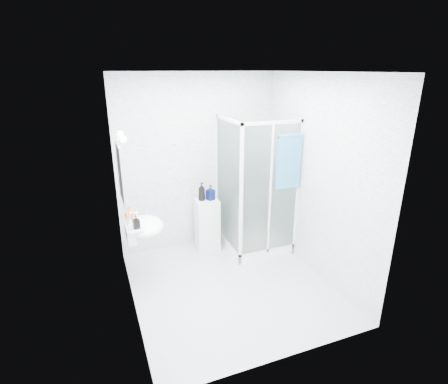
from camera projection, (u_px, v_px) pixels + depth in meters
name	position (u px, v px, depth m)	size (l,w,h in m)	color
room	(231.00, 190.00, 4.06)	(2.40, 2.60, 2.60)	white
shower_enclosure	(252.00, 222.00, 5.25)	(0.90, 0.95, 2.00)	white
wall_basin	(143.00, 227.00, 4.29)	(0.46, 0.56, 0.35)	white
mirror	(120.00, 174.00, 3.98)	(0.02, 0.60, 0.70)	white
vanity_lights	(121.00, 137.00, 3.86)	(0.10, 0.40, 0.08)	silver
wall_hooks	(181.00, 144.00, 4.97)	(0.23, 0.06, 0.03)	silver
storage_cabinet	(207.00, 224.00, 5.30)	(0.35, 0.37, 0.80)	silver
hand_towel	(289.00, 160.00, 4.66)	(0.35, 0.05, 0.74)	teal
shampoo_bottle_a	(202.00, 191.00, 5.10)	(0.11, 0.11, 0.28)	black
shampoo_bottle_b	(210.00, 192.00, 5.13)	(0.10, 0.11, 0.23)	#0A103D
soap_dispenser_orange	(130.00, 212.00, 4.34)	(0.13, 0.13, 0.16)	#F5561C
soap_dispenser_black	(136.00, 222.00, 4.07)	(0.07, 0.08, 0.16)	black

